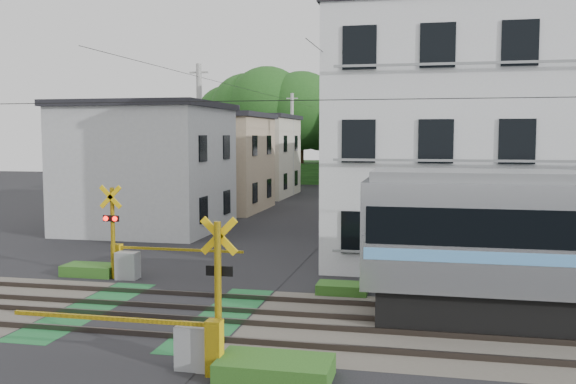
% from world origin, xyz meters
% --- Properties ---
extents(ground, '(120.00, 120.00, 0.00)m').
position_xyz_m(ground, '(0.00, 0.00, 0.00)').
color(ground, black).
extents(track_bed, '(120.00, 120.00, 0.14)m').
position_xyz_m(track_bed, '(0.00, 0.00, 0.04)').
color(track_bed, '#47423A').
rests_on(track_bed, ground).
extents(crossing_signal_near, '(4.74, 0.65, 3.09)m').
position_xyz_m(crossing_signal_near, '(2.59, -3.65, 0.71)').
color(crossing_signal_near, yellow).
rests_on(crossing_signal_near, ground).
extents(crossing_signal_far, '(4.74, 0.65, 3.09)m').
position_xyz_m(crossing_signal_far, '(-2.59, 3.65, 0.71)').
color(crossing_signal_far, yellow).
rests_on(crossing_signal_far, ground).
extents(apartment_block, '(10.20, 8.36, 9.30)m').
position_xyz_m(apartment_block, '(8.50, 9.49, 4.66)').
color(apartment_block, silver).
rests_on(apartment_block, ground).
extents(houses_row, '(22.07, 31.35, 6.80)m').
position_xyz_m(houses_row, '(0.25, 25.92, 3.24)').
color(houses_row, '#B0B3B5').
rests_on(houses_row, ground).
extents(tree_hill, '(40.00, 13.24, 11.50)m').
position_xyz_m(tree_hill, '(-0.15, 48.15, 6.01)').
color(tree_hill, '#204D19').
rests_on(tree_hill, ground).
extents(catenary, '(60.00, 5.04, 7.00)m').
position_xyz_m(catenary, '(6.00, 0.03, 3.70)').
color(catenary, '#2D2D33').
rests_on(catenary, ground).
extents(utility_poles, '(7.90, 42.00, 8.00)m').
position_xyz_m(utility_poles, '(-1.05, 23.01, 4.08)').
color(utility_poles, '#A5A5A0').
rests_on(utility_poles, ground).
extents(pedestrian, '(0.72, 0.51, 1.87)m').
position_xyz_m(pedestrian, '(1.16, 26.05, 0.94)').
color(pedestrian, '#21232A').
rests_on(pedestrian, ground).
extents(weed_patches, '(10.25, 8.80, 0.40)m').
position_xyz_m(weed_patches, '(1.76, -0.09, 0.18)').
color(weed_patches, '#2D5E1E').
rests_on(weed_patches, ground).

